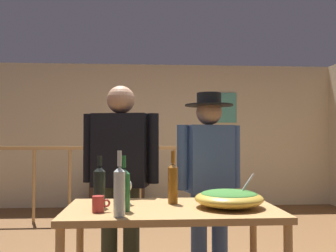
# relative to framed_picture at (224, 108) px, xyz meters

# --- Properties ---
(back_wall) EXTENTS (6.27, 0.10, 2.52)m
(back_wall) POSITION_rel_framed_picture_xyz_m (-1.14, 0.06, -0.49)
(back_wall) COLOR beige
(back_wall) RESTS_ON ground_plane
(framed_picture) EXTENTS (0.43, 0.03, 0.53)m
(framed_picture) POSITION_rel_framed_picture_xyz_m (0.00, 0.00, 0.00)
(framed_picture) COLOR #54AA97
(stair_railing) EXTENTS (3.62, 0.10, 1.14)m
(stair_railing) POSITION_rel_framed_picture_xyz_m (-1.76, -1.17, -1.05)
(stair_railing) COLOR #B2844C
(stair_railing) RESTS_ON ground_plane
(tv_console) EXTENTS (0.90, 0.40, 0.47)m
(tv_console) POSITION_rel_framed_picture_xyz_m (-1.88, -0.29, -1.51)
(tv_console) COLOR #38281E
(tv_console) RESTS_ON ground_plane
(flat_screen_tv) EXTENTS (0.60, 0.12, 0.43)m
(flat_screen_tv) POSITION_rel_framed_picture_xyz_m (-1.88, -0.32, -1.02)
(flat_screen_tv) COLOR black
(flat_screen_tv) RESTS_ON tv_console
(serving_table) EXTENTS (1.32, 0.75, 0.77)m
(serving_table) POSITION_rel_framed_picture_xyz_m (-1.30, -4.37, -1.06)
(serving_table) COLOR #B2844C
(serving_table) RESTS_ON ground_plane
(salad_bowl) EXTENTS (0.43, 0.43, 0.22)m
(salad_bowl) POSITION_rel_framed_picture_xyz_m (-0.94, -4.41, -0.92)
(salad_bowl) COLOR gold
(salad_bowl) RESTS_ON serving_table
(wine_glass) EXTENTS (0.08, 0.08, 0.17)m
(wine_glass) POSITION_rel_framed_picture_xyz_m (-1.59, -4.26, -0.87)
(wine_glass) COLOR silver
(wine_glass) RESTS_ON serving_table
(wine_bottle_dark) EXTENTS (0.07, 0.07, 0.32)m
(wine_bottle_dark) POSITION_rel_framed_picture_xyz_m (-1.75, -4.35, -0.85)
(wine_bottle_dark) COLOR black
(wine_bottle_dark) RESTS_ON serving_table
(wine_bottle_amber) EXTENTS (0.07, 0.07, 0.35)m
(wine_bottle_amber) POSITION_rel_framed_picture_xyz_m (-1.28, -4.25, -0.84)
(wine_bottle_amber) COLOR brown
(wine_bottle_amber) RESTS_ON serving_table
(wine_bottle_clear) EXTENTS (0.06, 0.06, 0.37)m
(wine_bottle_clear) POSITION_rel_framed_picture_xyz_m (-1.61, -4.65, -0.84)
(wine_bottle_clear) COLOR silver
(wine_bottle_clear) RESTS_ON serving_table
(wine_bottle_green) EXTENTS (0.08, 0.08, 0.33)m
(wine_bottle_green) POSITION_rel_framed_picture_xyz_m (-1.59, -4.49, -0.85)
(wine_bottle_green) COLOR #1E5628
(wine_bottle_green) RESTS_ON serving_table
(mug_red) EXTENTS (0.11, 0.07, 0.09)m
(mug_red) POSITION_rel_framed_picture_xyz_m (-1.74, -4.51, -0.94)
(mug_red) COLOR #B7332D
(mug_red) RESTS_ON serving_table
(person_standing_left) EXTENTS (0.61, 0.30, 1.62)m
(person_standing_left) POSITION_rel_framed_picture_xyz_m (-1.65, -3.71, -0.78)
(person_standing_left) COLOR #2D3323
(person_standing_left) RESTS_ON ground_plane
(person_standing_right) EXTENTS (0.54, 0.39, 1.57)m
(person_standing_right) POSITION_rel_framed_picture_xyz_m (-0.94, -3.71, -0.83)
(person_standing_right) COLOR #3D5684
(person_standing_right) RESTS_ON ground_plane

